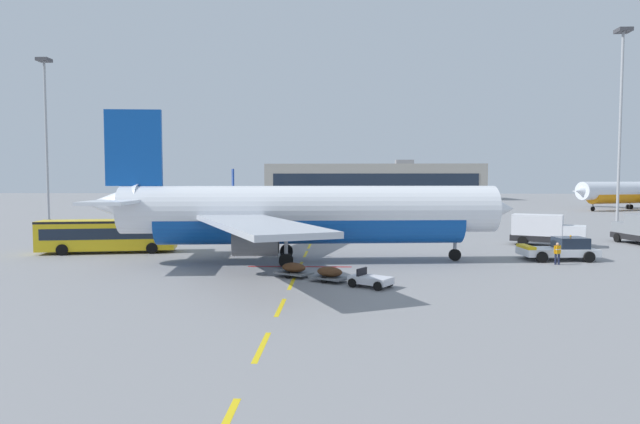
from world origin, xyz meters
TOP-DOWN VIEW (x-y plane):
  - ground at (40.00, 40.00)m, footprint 400.00×400.00m
  - apron_paint_markings at (18.00, 37.94)m, footprint 8.00×95.80m
  - airliner_foreground at (18.15, 24.28)m, footprint 34.82×34.47m
  - pushback_tug at (39.48, 26.31)m, footprint 6.15×3.47m
  - airliner_mid_left at (-1.29, 97.33)m, footprint 24.95×25.75m
  - airliner_far_center at (86.01, 101.68)m, footprint 33.86×32.31m
  - apron_shuttle_bus at (-0.17, 29.26)m, footprint 12.31×4.88m
  - fuel_service_truck at (41.93, 36.24)m, footprint 7.36×5.13m
  - baggage_train at (20.47, 15.98)m, footprint 7.99×5.94m
  - ground_crew_worker at (38.25, 23.79)m, footprint 0.65×0.47m
  - apron_light_mast_near at (-23.59, 61.44)m, footprint 1.80×1.80m
  - apron_light_mast_far at (58.46, 54.86)m, footprint 1.80×1.80m
  - terminal_satellite at (32.19, 166.92)m, footprint 71.63×25.13m

SIDE VIEW (x-z plane):
  - ground at x=40.00m, z-range 0.00..0.00m
  - apron_paint_markings at x=18.00m, z-range 0.00..0.01m
  - baggage_train at x=20.47m, z-range -0.05..1.09m
  - pushback_tug at x=39.48m, z-range -0.14..1.94m
  - ground_crew_worker at x=38.25m, z-range 0.13..1.87m
  - fuel_service_truck at x=41.93m, z-range 0.08..3.22m
  - apron_shuttle_bus at x=-0.17m, z-range 0.25..3.25m
  - airliner_mid_left at x=-1.29m, z-range -1.62..7.58m
  - airliner_foreground at x=18.15m, z-range -2.15..10.05m
  - airliner_far_center at x=86.01m, z-range -2.16..10.11m
  - terminal_satellite at x=32.19m, z-range -0.78..12.63m
  - apron_light_mast_near at x=-23.59m, z-range 3.04..27.99m
  - apron_light_mast_far at x=58.46m, z-range 3.11..29.77m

